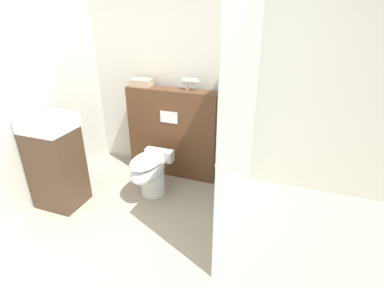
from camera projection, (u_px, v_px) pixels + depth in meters
The scene contains 8 objects.
ground_plane at pixel (121, 274), 2.47m from camera, with size 12.00×12.00×0.00m, color #9E9384.
wall_back at pixel (197, 76), 3.56m from camera, with size 8.00×0.06×2.50m.
partition_panel at pixel (173, 133), 3.74m from camera, with size 1.14×0.22×1.12m.
shower_glass at pixel (241, 121), 2.69m from camera, with size 0.04×1.64×2.14m.
toilet at pixel (150, 172), 3.37m from camera, with size 0.34×0.62×0.50m.
sink_vanity at pixel (56, 162), 3.15m from camera, with size 0.47×0.41×1.17m.
hair_drier at pixel (191, 82), 3.41m from camera, with size 0.20×0.06×0.14m.
folded_towel at pixel (141, 83), 3.61m from camera, with size 0.25×0.17×0.09m.
Camera 1 is at (1.16, -1.48, 2.01)m, focal length 28.00 mm.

